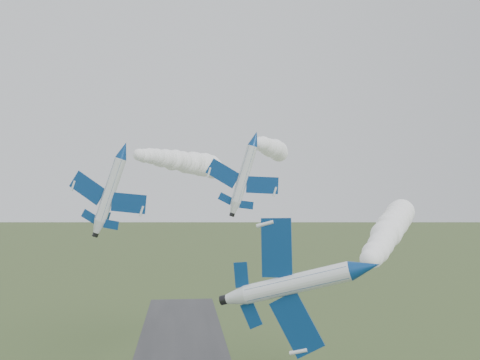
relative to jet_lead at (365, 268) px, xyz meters
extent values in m
cylinder|color=white|center=(0.00, 0.13, -0.01)|extent=(5.55, 9.27, 2.02)
cone|color=navy|center=(-2.34, -5.21, -0.01)|extent=(2.82, 3.03, 2.02)
cone|color=white|center=(2.25, 5.26, -0.01)|extent=(2.65, 2.62, 2.02)
cylinder|color=black|center=(2.69, 6.27, -0.01)|extent=(1.20, 1.01, 1.02)
ellipsoid|color=black|center=(-0.41, -2.29, 0.15)|extent=(2.50, 3.44, 1.35)
cube|color=navy|center=(-0.58, 1.34, 3.13)|extent=(2.40, 3.00, 4.92)
cube|color=navy|center=(0.99, 0.65, -3.24)|extent=(2.40, 3.00, 4.92)
cube|color=navy|center=(1.43, 4.54, 1.68)|extent=(1.11, 1.38, 2.15)
cube|color=navy|center=(2.27, 4.17, -1.71)|extent=(1.11, 1.38, 2.15)
cube|color=navy|center=(3.01, 3.56, 0.36)|extent=(2.88, 2.56, 0.76)
cylinder|color=white|center=(-22.84, 32.02, 12.37)|extent=(4.63, 9.18, 2.04)
cone|color=navy|center=(-24.53, 26.61, 12.37)|extent=(2.65, 2.85, 2.04)
cone|color=white|center=(-21.21, 37.22, 12.37)|extent=(2.52, 2.45, 2.04)
cylinder|color=black|center=(-20.89, 38.24, 12.37)|extent=(1.18, 0.92, 1.03)
ellipsoid|color=black|center=(-23.34, 29.76, 12.94)|extent=(2.22, 3.35, 1.36)
cube|color=navy|center=(-25.52, 33.76, 13.27)|extent=(5.25, 3.85, 1.75)
cube|color=navy|center=(-19.74, 31.95, 11.17)|extent=(5.25, 3.85, 1.75)
cube|color=navy|center=(-23.04, 36.79, 12.93)|extent=(2.31, 1.74, 0.80)
cube|color=navy|center=(-19.95, 35.82, 11.81)|extent=(2.31, 1.74, 0.80)
cube|color=navy|center=(-21.14, 35.92, 13.68)|extent=(1.36, 1.90, 2.26)
cylinder|color=white|center=(-4.59, 32.61, 14.27)|extent=(3.79, 8.45, 1.84)
cone|color=navy|center=(-5.86, 27.57, 14.27)|extent=(2.31, 2.54, 1.84)
cone|color=white|center=(-3.37, 37.47, 14.27)|extent=(2.21, 2.16, 1.84)
cylinder|color=black|center=(-3.13, 38.43, 14.27)|extent=(1.05, 0.80, 0.93)
ellipsoid|color=black|center=(-4.95, 30.52, 14.80)|extent=(1.88, 3.04, 1.22)
cube|color=navy|center=(-7.18, 34.07, 14.98)|extent=(4.81, 3.35, 1.44)
cube|color=navy|center=(-1.70, 32.70, 13.28)|extent=(4.81, 3.35, 1.44)
cube|color=navy|center=(-5.04, 36.98, 14.72)|extent=(2.11, 1.51, 0.66)
cube|color=navy|center=(-2.12, 36.25, 13.82)|extent=(2.11, 1.51, 0.66)
cube|color=navy|center=(-3.28, 36.30, 15.49)|extent=(1.10, 1.70, 2.10)
camera|label=1|loc=(-14.86, -42.24, 5.36)|focal=40.00mm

